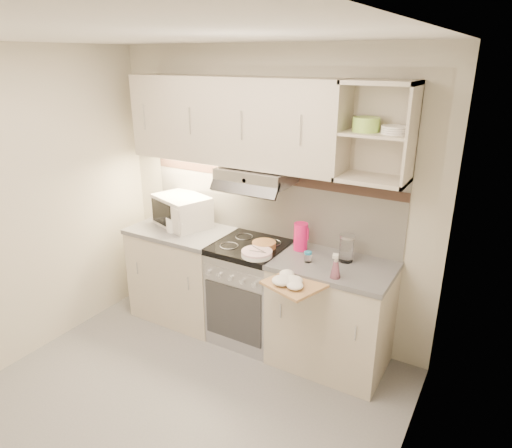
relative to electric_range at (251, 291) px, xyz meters
name	(u,v)px	position (x,y,z in m)	size (l,w,h in m)	color
ground	(173,411)	(0.00, -1.10, -0.45)	(3.00, 3.00, 0.00)	gray
room_shell	(194,180)	(0.00, -0.73, 1.18)	(3.04, 2.84, 2.52)	beige
base_cabinet_left	(184,274)	(-0.75, 0.00, -0.02)	(0.90, 0.60, 0.86)	beige
worktop_left	(181,231)	(-0.75, 0.00, 0.43)	(0.92, 0.62, 0.04)	slate
base_cabinet_right	(331,316)	(0.75, 0.00, -0.02)	(0.90, 0.60, 0.86)	beige
worktop_right	(334,266)	(0.75, 0.00, 0.43)	(0.92, 0.62, 0.04)	slate
electric_range	(251,291)	(0.00, 0.00, 0.00)	(0.60, 0.60, 0.90)	#B7B7BC
microwave	(182,211)	(-0.80, 0.08, 0.59)	(0.59, 0.51, 0.28)	silver
watering_can	(173,224)	(-0.76, -0.09, 0.52)	(0.23, 0.13, 0.20)	white
plate_stack	(257,253)	(0.17, -0.18, 0.47)	(0.25, 0.25, 0.05)	white
bread_loaf	(264,245)	(0.13, 0.00, 0.47)	(0.20, 0.20, 0.05)	#9C7044
pink_pitcher	(301,237)	(0.41, 0.11, 0.56)	(0.12, 0.11, 0.23)	#F7156A
glass_jar	(346,248)	(0.81, 0.08, 0.56)	(0.11, 0.11, 0.22)	white
spice_jar	(308,257)	(0.56, -0.08, 0.49)	(0.06, 0.06, 0.09)	white
spray_bottle	(336,268)	(0.84, -0.22, 0.53)	(0.08, 0.08, 0.20)	pink
cutting_board	(294,284)	(0.61, -0.41, 0.42)	(0.37, 0.34, 0.02)	#AA7B4B
dish_towel	(289,278)	(0.57, -0.42, 0.47)	(0.27, 0.23, 0.07)	white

